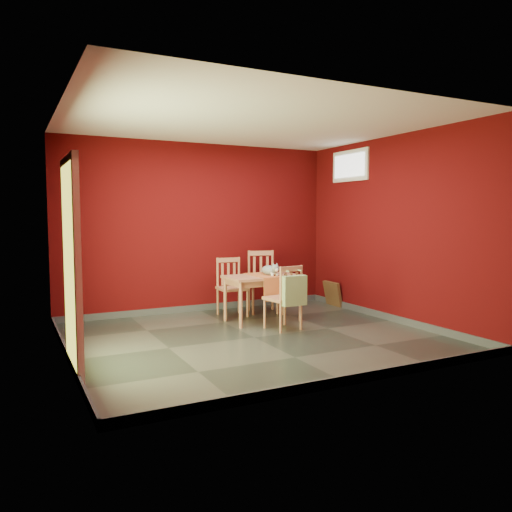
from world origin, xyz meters
name	(u,v)px	position (x,y,z in m)	size (l,w,h in m)	color
ground	(254,337)	(0.00, 0.00, 0.00)	(4.50, 4.50, 0.00)	#2D342D
room_shell	(254,334)	(0.00, 0.00, 0.05)	(4.50, 4.50, 4.50)	#4B0709
doorway	(70,259)	(-2.23, -0.40, 1.12)	(0.06, 1.01, 2.13)	#B7D838
window	(350,166)	(2.23, 1.00, 2.35)	(0.05, 0.90, 0.50)	white
outlet_plate	(285,286)	(1.60, 1.99, 0.30)	(0.08, 0.01, 0.12)	silver
dining_table	(263,281)	(0.55, 0.82, 0.59)	(1.09, 0.65, 0.68)	#B27253
table_runner	(266,280)	(0.55, 0.71, 0.63)	(0.32, 0.66, 0.33)	#B85C2F
chair_far_left	(231,286)	(0.31, 1.42, 0.46)	(0.44, 0.44, 0.89)	#B27253
chair_far_right	(263,281)	(0.88, 1.46, 0.50)	(0.57, 0.57, 0.98)	#B27253
chair_near	(285,297)	(0.56, 0.21, 0.45)	(0.47, 0.47, 0.88)	#B27253
tote_bag	(294,290)	(0.59, -0.01, 0.57)	(0.34, 0.20, 0.47)	#87A167
cat	(270,268)	(0.65, 0.81, 0.78)	(0.21, 0.40, 0.20)	slate
picture_frame	(333,294)	(2.19, 1.38, 0.21)	(0.14, 0.42, 0.42)	brown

